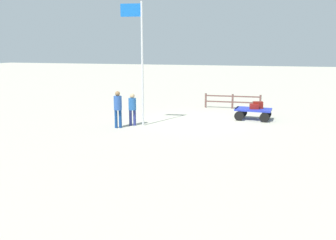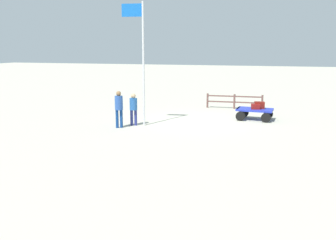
{
  "view_description": "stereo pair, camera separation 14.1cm",
  "coord_description": "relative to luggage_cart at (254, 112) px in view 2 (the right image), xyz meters",
  "views": [
    {
      "loc": [
        -3.86,
        18.45,
        3.79
      ],
      "look_at": [
        -0.26,
        6.0,
        1.22
      ],
      "focal_mm": 39.36,
      "sensor_mm": 36.0,
      "label": 1
    },
    {
      "loc": [
        -3.99,
        18.41,
        3.79
      ],
      "look_at": [
        -0.26,
        6.0,
        1.22
      ],
      "focal_mm": 39.36,
      "sensor_mm": 36.0,
      "label": 2
    }
  ],
  "objects": [
    {
      "name": "flagpole",
      "position": [
        5.22,
        3.04,
        3.1
      ],
      "size": [
        1.09,
        0.17,
        5.89
      ],
      "color": "silver",
      "rests_on": "ground"
    },
    {
      "name": "ground_plane",
      "position": [
        2.84,
        1.32,
        -0.44
      ],
      "size": [
        120.0,
        120.0,
        0.0
      ],
      "primitive_type": "plane",
      "color": "#B2AF9C"
    },
    {
      "name": "worker_trailing",
      "position": [
        6.05,
        3.9,
        0.62
      ],
      "size": [
        0.51,
        0.51,
        1.76
      ],
      "color": "navy",
      "rests_on": "ground"
    },
    {
      "name": "worker_lead",
      "position": [
        5.59,
        3.21,
        0.51
      ],
      "size": [
        0.47,
        0.47,
        1.59
      ],
      "color": "navy",
      "rests_on": "ground"
    },
    {
      "name": "wooden_fence",
      "position": [
        1.44,
        -3.3,
        0.09
      ],
      "size": [
        3.5,
        0.26,
        0.91
      ],
      "color": "brown",
      "rests_on": "ground"
    },
    {
      "name": "luggage_cart",
      "position": [
        0.0,
        0.0,
        0.0
      ],
      "size": [
        1.93,
        1.38,
        0.59
      ],
      "color": "#2434B5",
      "rests_on": "ground"
    },
    {
      "name": "suitcase_maroon",
      "position": [
        -0.06,
        0.13,
        0.29
      ],
      "size": [
        0.5,
        0.38,
        0.27
      ],
      "color": "maroon",
      "rests_on": "luggage_cart"
    },
    {
      "name": "suitcase_navy",
      "position": [
        -0.24,
        -0.14,
        0.34
      ],
      "size": [
        0.57,
        0.42,
        0.36
      ],
      "color": "maroon",
      "rests_on": "luggage_cart"
    }
  ]
}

